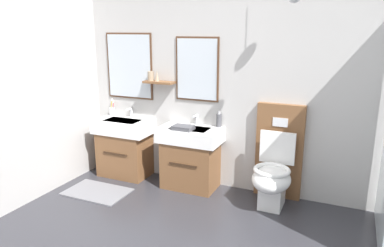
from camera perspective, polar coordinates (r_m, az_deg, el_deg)
wall_back at (r=3.80m, az=11.30°, el=8.55°), size 4.42×0.61×2.68m
bath_mat at (r=4.15m, az=-14.72°, el=-10.36°), size 0.68×0.44×0.01m
vanity_sink_left at (r=4.43m, az=-10.50°, el=-3.48°), size 0.68×0.43×0.69m
tap_on_left_sink at (r=4.45m, az=-9.67°, el=1.90°), size 0.03×0.13×0.11m
vanity_sink_right at (r=4.03m, az=-0.18°, el=-5.10°), size 0.68×0.43×0.69m
tap_on_right_sink at (r=4.04m, az=0.67°, el=0.83°), size 0.03×0.13×0.11m
toilet at (r=3.74m, az=12.95°, el=-6.89°), size 0.48×0.62×1.00m
toothbrush_cup at (r=4.59m, az=-12.46°, el=1.94°), size 0.07×0.07×0.21m
soap_dispenser at (r=3.94m, az=4.27°, el=0.54°), size 0.06×0.06×0.18m
folded_hand_towel at (r=3.84m, az=-1.43°, el=-0.66°), size 0.22×0.16×0.04m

